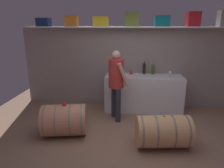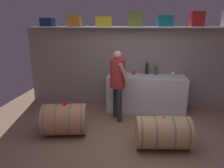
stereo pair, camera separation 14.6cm
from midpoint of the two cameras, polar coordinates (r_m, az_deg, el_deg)
name	(u,v)px [view 1 (the left image)]	position (r m, az deg, el deg)	size (l,w,h in m)	color
ground_plane	(127,132)	(4.28, 3.20, -13.03)	(6.70, 7.37, 0.02)	#8A6852
back_wall_panel	(130,68)	(5.41, 4.13, 4.50)	(5.50, 0.10, 1.98)	gray
high_shelf_board	(131,27)	(5.16, 4.30, 15.22)	(5.06, 0.40, 0.03)	silver
toolcase_navy	(44,22)	(5.64, -18.86, 15.69)	(0.30, 0.27, 0.20)	navy
toolcase_orange	(72,21)	(5.39, -11.77, 16.52)	(0.30, 0.19, 0.26)	orange
toolcase_yellow	(101,21)	(5.23, -3.90, 16.66)	(0.37, 0.19, 0.23)	yellow
toolcase_olive	(132,19)	(5.16, 4.67, 17.15)	(0.32, 0.29, 0.32)	olive
toolcase_teal	(162,21)	(5.19, 12.64, 16.44)	(0.35, 0.22, 0.25)	#10717E
toolcase_red	(193,19)	(5.32, 20.53, 16.26)	(0.29, 0.21, 0.33)	red
work_cabinet	(143,93)	(5.20, 7.76, -2.44)	(1.86, 0.63, 0.87)	white
wine_bottle_dark	(144,68)	(5.26, 7.97, 4.30)	(0.07, 0.07, 0.31)	black
wine_bottle_green	(153,69)	(5.25, 10.36, 3.93)	(0.07, 0.07, 0.27)	#325927
wine_bottle_amber	(115,69)	(5.16, -0.09, 4.18)	(0.08, 0.08, 0.30)	brown
wine_glass	(170,73)	(5.10, 14.76, 2.98)	(0.07, 0.07, 0.13)	white
red_funnel	(131,71)	(5.23, 4.49, 3.44)	(0.11, 0.11, 0.13)	red
wine_barrel_near	(64,120)	(4.16, -13.88, -9.53)	(0.90, 0.73, 0.62)	tan
wine_barrel_far	(163,131)	(3.78, 12.64, -12.50)	(0.97, 0.66, 0.57)	tan
tasting_cup	(64,104)	(4.02, -13.92, -5.32)	(0.07, 0.07, 0.05)	red
winemaker_pouring	(116,78)	(4.48, 0.26, 1.51)	(0.47, 0.52, 1.54)	#30323F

